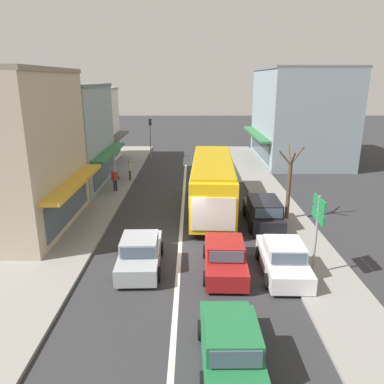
# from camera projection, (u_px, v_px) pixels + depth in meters

# --- Properties ---
(ground_plane) EXTENTS (140.00, 140.00, 0.00)m
(ground_plane) POSITION_uv_depth(u_px,v_px,m) (180.00, 242.00, 19.38)
(ground_plane) COLOR #2D2D30
(lane_centre_line) EXTENTS (0.20, 28.00, 0.01)m
(lane_centre_line) POSITION_uv_depth(u_px,v_px,m) (182.00, 215.00, 23.21)
(lane_centre_line) COLOR silver
(lane_centre_line) RESTS_ON ground
(sidewalk_left) EXTENTS (5.20, 44.00, 0.14)m
(sidewalk_left) POSITION_uv_depth(u_px,v_px,m) (82.00, 204.00, 25.10)
(sidewalk_left) COLOR gray
(sidewalk_left) RESTS_ON ground
(kerb_right) EXTENTS (2.80, 44.00, 0.12)m
(kerb_right) POSITION_uv_depth(u_px,v_px,m) (275.00, 204.00, 25.11)
(kerb_right) COLOR gray
(kerb_right) RESTS_ON ground
(shopfront_mid_block) EXTENTS (8.95, 8.59, 7.76)m
(shopfront_mid_block) POSITION_uv_depth(u_px,v_px,m) (51.00, 137.00, 28.47)
(shopfront_mid_block) COLOR #84939E
(shopfront_mid_block) RESTS_ON ground
(shopfront_far_end) EXTENTS (7.10, 7.58, 7.29)m
(shopfront_far_end) POSITION_uv_depth(u_px,v_px,m) (82.00, 127.00, 36.47)
(shopfront_far_end) COLOR silver
(shopfront_far_end) RESTS_ON ground
(building_right_far) EXTENTS (8.77, 12.26, 9.20)m
(building_right_far) POSITION_uv_depth(u_px,v_px,m) (300.00, 115.00, 37.77)
(building_right_far) COLOR #84939E
(building_right_far) RESTS_ON ground
(city_bus) EXTENTS (3.08, 10.95, 3.23)m
(city_bus) POSITION_uv_depth(u_px,v_px,m) (213.00, 180.00, 23.94)
(city_bus) COLOR yellow
(city_bus) RESTS_ON ground
(sedan_queue_far_back) EXTENTS (1.99, 4.25, 1.47)m
(sedan_queue_far_back) POSITION_uv_depth(u_px,v_px,m) (225.00, 257.00, 16.29)
(sedan_queue_far_back) COLOR maroon
(sedan_queue_far_back) RESTS_ON ground
(sedan_queue_gap_filler) EXTENTS (1.99, 4.25, 1.47)m
(sedan_queue_gap_filler) POSITION_uv_depth(u_px,v_px,m) (140.00, 253.00, 16.65)
(sedan_queue_gap_filler) COLOR #9EA3A8
(sedan_queue_gap_filler) RESTS_ON ground
(hatchback_adjacent_lane_lead) EXTENTS (1.85, 3.72, 1.54)m
(hatchback_adjacent_lane_lead) POSITION_uv_depth(u_px,v_px,m) (230.00, 345.00, 10.85)
(hatchback_adjacent_lane_lead) COLOR #1E6638
(hatchback_adjacent_lane_lead) RESTS_ON ground
(parked_sedan_kerb_front) EXTENTS (1.97, 4.24, 1.47)m
(parked_sedan_kerb_front) POSITION_uv_depth(u_px,v_px,m) (283.00, 259.00, 16.12)
(parked_sedan_kerb_front) COLOR silver
(parked_sedan_kerb_front) RESTS_ON ground
(parked_wagon_kerb_second) EXTENTS (1.96, 4.51, 1.58)m
(parked_wagon_kerb_second) POSITION_uv_depth(u_px,v_px,m) (263.00, 212.00, 21.54)
(parked_wagon_kerb_second) COLOR black
(parked_wagon_kerb_second) RESTS_ON ground
(traffic_light_downstreet) EXTENTS (0.33, 0.24, 4.20)m
(traffic_light_downstreet) POSITION_uv_depth(u_px,v_px,m) (150.00, 132.00, 38.85)
(traffic_light_downstreet) COLOR gray
(traffic_light_downstreet) RESTS_ON ground
(directional_road_sign) EXTENTS (0.10, 1.40, 3.60)m
(directional_road_sign) POSITION_uv_depth(u_px,v_px,m) (318.00, 217.00, 15.28)
(directional_road_sign) COLOR gray
(directional_road_sign) RESTS_ON ground
(street_tree_right) EXTENTS (1.46, 1.71, 4.46)m
(street_tree_right) POSITION_uv_depth(u_px,v_px,m) (289.00, 186.00, 21.85)
(street_tree_right) COLOR brown
(street_tree_right) RESTS_ON ground
(pedestrian_with_handbag_near) EXTENTS (0.52, 0.58, 1.63)m
(pedestrian_with_handbag_near) POSITION_uv_depth(u_px,v_px,m) (115.00, 179.00, 27.53)
(pedestrian_with_handbag_near) COLOR #232838
(pedestrian_with_handbag_near) RESTS_ON sidewalk_left
(pedestrian_browsing_midblock) EXTENTS (0.25, 0.65, 1.63)m
(pedestrian_browsing_midblock) POSITION_uv_depth(u_px,v_px,m) (130.00, 169.00, 30.53)
(pedestrian_browsing_midblock) COLOR #333338
(pedestrian_browsing_midblock) RESTS_ON sidewalk_left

